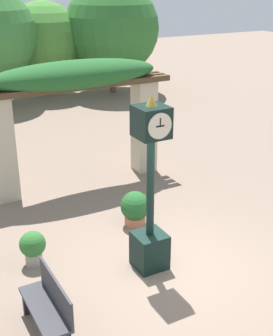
{
  "coord_description": "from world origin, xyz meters",
  "views": [
    {
      "loc": [
        -4.07,
        -6.04,
        4.99
      ],
      "look_at": [
        -0.33,
        0.78,
        1.79
      ],
      "focal_mm": 50.0,
      "sensor_mm": 36.0,
      "label": 1
    }
  ],
  "objects_px": {
    "pedestal_clock": "(150,197)",
    "potted_plant_near_right": "(33,247)",
    "potted_plant_near_left": "(135,208)",
    "park_bench": "(48,307)"
  },
  "relations": [
    {
      "from": "potted_plant_near_left",
      "to": "park_bench",
      "type": "xyz_separation_m",
      "value": [
        -2.68,
        -2.23,
        0.02
      ]
    },
    {
      "from": "pedestal_clock",
      "to": "potted_plant_near_right",
      "type": "bearing_deg",
      "value": 149.63
    },
    {
      "from": "pedestal_clock",
      "to": "park_bench",
      "type": "relative_size",
      "value": 2.43
    },
    {
      "from": "potted_plant_near_left",
      "to": "potted_plant_near_right",
      "type": "height_order",
      "value": "potted_plant_near_left"
    },
    {
      "from": "potted_plant_near_right",
      "to": "park_bench",
      "type": "bearing_deg",
      "value": -99.91
    },
    {
      "from": "potted_plant_near_left",
      "to": "park_bench",
      "type": "height_order",
      "value": "park_bench"
    },
    {
      "from": "potted_plant_near_left",
      "to": "park_bench",
      "type": "distance_m",
      "value": 3.49
    },
    {
      "from": "park_bench",
      "to": "pedestal_clock",
      "type": "bearing_deg",
      "value": 108.8
    },
    {
      "from": "pedestal_clock",
      "to": "potted_plant_near_left",
      "type": "bearing_deg",
      "value": 71.22
    },
    {
      "from": "potted_plant_near_left",
      "to": "park_bench",
      "type": "bearing_deg",
      "value": -140.31
    }
  ]
}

